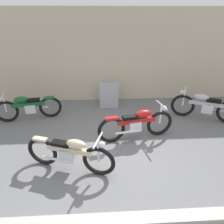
% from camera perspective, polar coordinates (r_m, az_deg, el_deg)
% --- Properties ---
extents(ground_plane, '(40.00, 40.00, 0.00)m').
position_cam_1_polar(ground_plane, '(5.01, 0.81, -12.81)').
color(ground_plane, slate).
extents(building_wall, '(18.00, 0.30, 3.37)m').
position_cam_1_polar(building_wall, '(7.75, -1.06, 15.68)').
color(building_wall, beige).
rests_on(building_wall, ground_plane).
extents(curb_strip, '(18.00, 0.24, 0.12)m').
position_cam_1_polar(curb_strip, '(3.81, 2.79, -28.72)').
color(curb_strip, '#B7B2A8').
rests_on(curb_strip, ground_plane).
extents(stone_marker, '(0.68, 0.20, 0.93)m').
position_cam_1_polar(stone_marker, '(7.27, -0.87, 4.84)').
color(stone_marker, '#9E9EA3').
rests_on(stone_marker, ground_plane).
extents(motorcycle_red, '(2.14, 0.72, 0.97)m').
position_cam_1_polar(motorcycle_red, '(5.45, 7.21, -3.38)').
color(motorcycle_red, black).
rests_on(motorcycle_red, ground_plane).
extents(motorcycle_silver, '(2.03, 1.05, 0.98)m').
position_cam_1_polar(motorcycle_silver, '(7.07, 25.26, 1.52)').
color(motorcycle_silver, black).
rests_on(motorcycle_silver, ground_plane).
extents(motorcycle_cream, '(2.00, 0.84, 0.93)m').
position_cam_1_polar(motorcycle_cream, '(4.50, -12.00, -11.55)').
color(motorcycle_cream, black).
rests_on(motorcycle_cream, ground_plane).
extents(motorcycle_green, '(2.05, 0.68, 0.93)m').
position_cam_1_polar(motorcycle_green, '(6.95, -23.03, 1.35)').
color(motorcycle_green, black).
rests_on(motorcycle_green, ground_plane).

